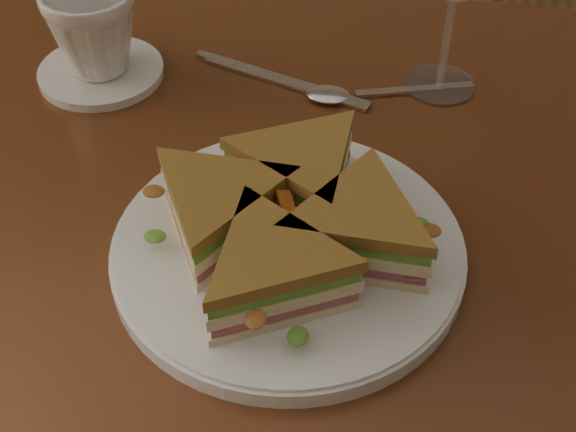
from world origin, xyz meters
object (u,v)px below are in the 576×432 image
Objects in this scene: plate at (288,251)px; spoon at (349,94)px; saucer at (101,72)px; table at (272,264)px; sandwich_wedges at (288,220)px; coffee_cup at (93,31)px; knife at (274,79)px.

plate is 1.71× the size of spoon.
saucer is at bearing 163.75° from spoon.
sandwich_wedges is (0.03, -0.08, 0.14)m from table.
plate is (0.03, -0.08, 0.11)m from table.
sandwich_wedges reaches higher than plate.
table is 11.82× the size of coffee_cup.
plate reaches higher than table.
knife is 2.06× the size of coffee_cup.
coffee_cup is at bearing 163.75° from spoon.
coffee_cup is at bearing 145.09° from table.
spoon is (0.02, 0.24, -0.00)m from plate.
table is 8.69× the size of saucer.
coffee_cup is (-0.25, 0.23, 0.01)m from sandwich_wedges.
sandwich_wedges is at bearing -68.37° from table.
plate reaches higher than spoon.
plate is at bearing -42.57° from saucer.
plate is 1.15× the size of sandwich_wedges.
spoon is at bearing 6.78° from knife.
saucer is at bearing 145.09° from table.
table is 3.96× the size of plate.
table is 5.75× the size of knife.
knife is 0.19m from saucer.
spoon is at bearing 84.85° from sandwich_wedges.
sandwich_wedges is 1.49× the size of spoon.
spoon is 0.85× the size of knife.
saucer reaches higher than knife.
table is 0.29m from saucer.
spoon is (0.02, 0.24, -0.04)m from sandwich_wedges.
knife is (-0.03, 0.18, 0.10)m from table.
knife is (-0.09, 0.02, -0.00)m from spoon.
spoon is at bearing 84.85° from plate.
knife is at bearing 103.86° from sandwich_wedges.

